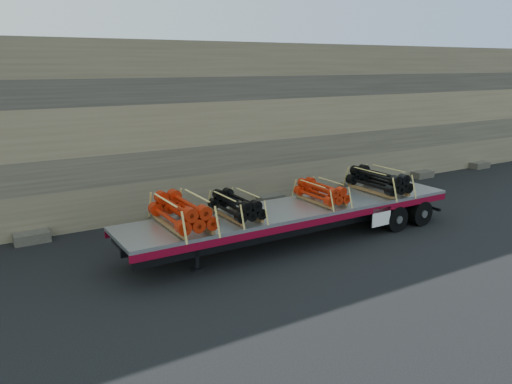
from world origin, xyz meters
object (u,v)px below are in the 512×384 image
bundle_rear (378,181)px  bundle_midrear (321,193)px  bundle_midfront (236,206)px  bundle_front (182,213)px  trailer (296,224)px

bundle_rear → bundle_midrear: bearing=180.0°
bundle_midfront → bundle_midrear: bearing=-0.0°
bundle_midrear → bundle_rear: bearing=-0.0°
bundle_front → bundle_midfront: size_ratio=1.21×
bundle_front → bundle_rear: 8.22m
trailer → bundle_midrear: bearing=-0.0°
bundle_midrear → trailer: bearing=180.0°
bundle_front → bundle_midfront: bundle_front is taller
bundle_midrear → bundle_midfront: bearing=180.0°
bundle_midrear → bundle_rear: size_ratio=0.83×
bundle_front → bundle_rear: (8.22, 0.05, -0.02)m
bundle_rear → bundle_midfront: bearing=180.0°
bundle_front → bundle_midrear: bundle_front is taller
trailer → bundle_midfront: 2.61m
bundle_midfront → bundle_rear: 6.32m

